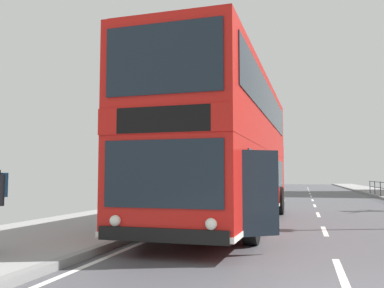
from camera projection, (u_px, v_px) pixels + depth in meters
double_decker_bus_main at (228, 147)px, 12.47m from camera, size 3.20×11.47×4.45m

